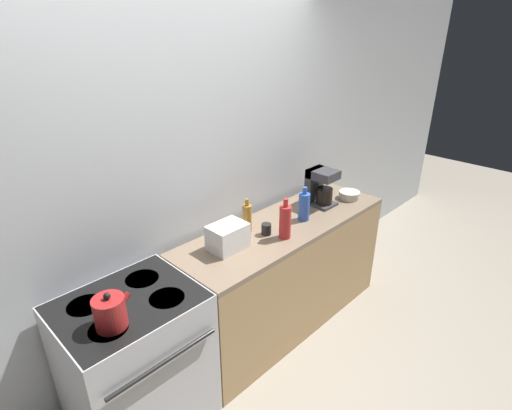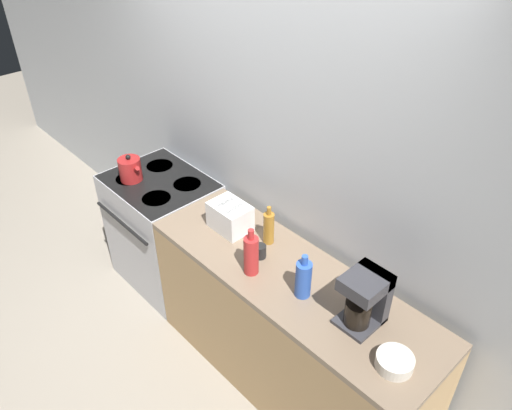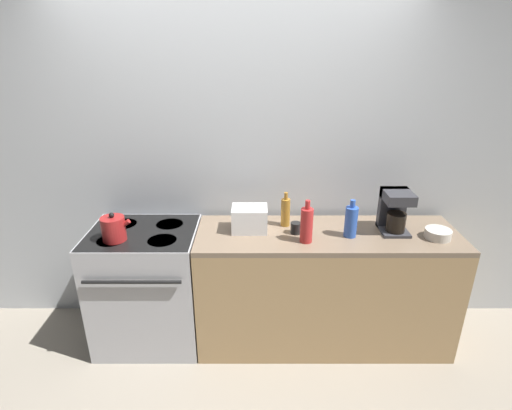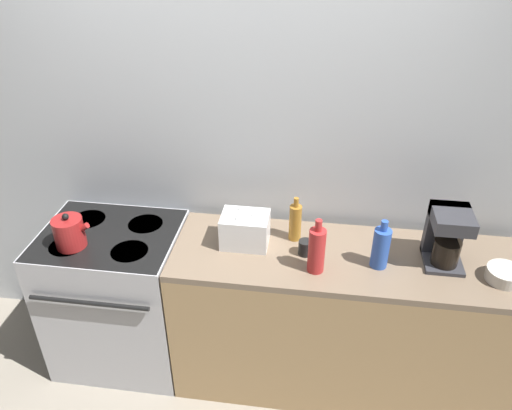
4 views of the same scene
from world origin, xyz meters
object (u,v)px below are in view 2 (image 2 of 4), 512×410
Objects in this scene: toaster at (230,217)px; bottle_red at (251,255)px; stove at (165,230)px; coffee_maker at (366,297)px; kettle at (130,169)px; bottle_amber at (269,228)px; bowl at (395,362)px; bottle_blue at (303,279)px; cup_black at (260,251)px.

toaster is 0.41m from bottle_red.
stove is 3.03× the size of coffee_maker.
bottle_amber is at bearing 11.14° from kettle.
stove is 1.27m from bottle_red.
stove is 5.24× the size of bowl.
bottle_blue reaches higher than stove.
kettle is at bearing -177.95° from bottle_blue.
cup_black reaches higher than bowl.
coffee_maker reaches higher than toaster.
stove is 3.41× the size of bottle_blue.
bowl is (0.59, -0.03, -0.08)m from bottle_blue.
coffee_maker is at bearing 15.93° from bottle_blue.
stove is 1.15m from bottle_amber.
bottle_amber is at bearing 173.92° from coffee_maker.
stove is at bearing 172.65° from bottle_red.
bottle_amber is (-0.12, 0.25, -0.02)m from bottle_red.
coffee_maker is at bearing -6.08° from bottle_amber.
toaster is 1.01m from coffee_maker.
cup_black is at bearing 115.31° from bottle_red.
stove is 3.07× the size of bottle_red.
bottle_red is at bearing -24.47° from toaster.
stove is 0.92m from toaster.
bottle_blue is 0.59m from bowl.
kettle is 0.67× the size of coffee_maker.
bowl is at bearing 0.72° from kettle.
bottle_blue is at bearing -7.63° from toaster.
bottle_red reaches higher than bowl.
bottle_blue reaches higher than kettle.
coffee_maker is at bearing 155.84° from bowl.
bottle_red reaches higher than cup_black.
stove is 1.18m from cup_black.
bowl is at bearing 3.19° from bottle_red.
coffee_maker is at bearing -0.04° from toaster.
kettle is at bearing -175.36° from cup_black.
toaster is 1.42× the size of bowl.
stove is 3.68× the size of toaster.
cup_black is at bearing -1.30° from stove.
bottle_blue is 0.46m from bottle_amber.
bottle_red is 0.16m from cup_black.
bowl is (1.27, -0.12, -0.06)m from toaster.
bottle_blue is 0.90× the size of bottle_red.
bottle_blue reaches higher than bowl.
cup_black is 0.96m from bowl.
toaster is at bearing 179.96° from coffee_maker.
kettle is 2.17m from bowl.
toaster is 0.83× the size of bottle_red.
kettle is at bearing 178.98° from bottle_red.
toaster is 1.28m from bowl.
kettle is at bearing -175.56° from coffee_maker.
toaster reaches higher than bowl.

